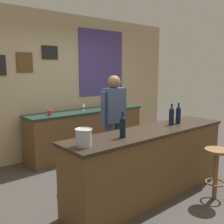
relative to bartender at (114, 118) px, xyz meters
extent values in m
plane|color=#423D38|center=(-0.14, -0.52, -0.94)|extent=(10.00, 10.00, 0.00)
cube|color=tan|center=(-0.14, 1.51, 0.46)|extent=(6.00, 0.06, 2.80)
cube|color=brown|center=(-0.84, 1.47, 0.90)|extent=(0.29, 0.02, 0.35)
cube|color=black|center=(-0.34, 1.47, 1.09)|extent=(0.33, 0.02, 0.25)
cube|color=#4C3D7F|center=(0.91, 1.47, 0.91)|extent=(1.19, 0.02, 1.41)
cube|color=brown|center=(-0.14, -0.92, -0.50)|extent=(2.52, 0.57, 0.88)
cube|color=#2D2319|center=(-0.14, -0.92, -0.04)|extent=(2.57, 0.60, 0.04)
cube|color=brown|center=(0.26, 1.13, -0.51)|extent=(2.50, 0.53, 0.86)
cube|color=#1E382D|center=(0.26, 1.13, -0.06)|extent=(2.55, 0.56, 0.04)
cylinder|color=#384766|center=(0.10, 0.00, -0.51)|extent=(0.13, 0.13, 0.86)
cylinder|color=#384766|center=(-0.10, 0.00, -0.51)|extent=(0.13, 0.13, 0.86)
cube|color=#3F517A|center=(0.00, 0.00, 0.20)|extent=(0.36, 0.20, 0.56)
sphere|color=brown|center=(0.00, 0.00, 0.58)|extent=(0.21, 0.21, 0.21)
cylinder|color=#3F517A|center=(0.22, 0.00, 0.17)|extent=(0.08, 0.08, 0.52)
cylinder|color=#3F517A|center=(-0.22, 0.00, 0.17)|extent=(0.08, 0.08, 0.52)
cylinder|color=brown|center=(0.46, -1.55, -0.61)|extent=(0.06, 0.06, 0.65)
torus|color=brown|center=(0.46, -1.55, -0.72)|extent=(0.26, 0.26, 0.02)
cylinder|color=brown|center=(0.46, -1.55, -0.27)|extent=(0.32, 0.32, 0.03)
cylinder|color=black|center=(-0.70, -0.97, 0.08)|extent=(0.07, 0.07, 0.20)
sphere|color=black|center=(-0.70, -0.97, 0.20)|extent=(0.07, 0.07, 0.07)
cylinder|color=black|center=(-0.70, -0.97, 0.23)|extent=(0.03, 0.03, 0.09)
cylinder|color=black|center=(-0.70, -0.97, 0.28)|extent=(0.03, 0.03, 0.02)
cylinder|color=black|center=(0.33, -0.89, 0.08)|extent=(0.07, 0.07, 0.20)
sphere|color=black|center=(0.33, -0.89, 0.20)|extent=(0.07, 0.07, 0.07)
cylinder|color=black|center=(0.33, -0.89, 0.23)|extent=(0.03, 0.03, 0.09)
cylinder|color=black|center=(0.33, -0.89, 0.28)|extent=(0.03, 0.03, 0.02)
cylinder|color=black|center=(0.49, -0.89, 0.08)|extent=(0.07, 0.07, 0.20)
sphere|color=black|center=(0.49, -0.89, 0.20)|extent=(0.07, 0.07, 0.07)
cylinder|color=black|center=(0.49, -0.89, 0.23)|extent=(0.03, 0.03, 0.09)
cylinder|color=black|center=(0.49, -0.89, 0.28)|extent=(0.03, 0.03, 0.02)
cylinder|color=#B7BABF|center=(-1.25, -0.97, 0.07)|extent=(0.17, 0.17, 0.18)
torus|color=#B7BABF|center=(-1.25, -0.97, 0.16)|extent=(0.19, 0.19, 0.02)
cylinder|color=silver|center=(0.18, 1.14, -0.03)|extent=(0.06, 0.06, 0.00)
cylinder|color=silver|center=(0.18, 1.14, 0.01)|extent=(0.01, 0.01, 0.07)
cone|color=silver|center=(0.18, 1.14, 0.08)|extent=(0.07, 0.07, 0.08)
cylinder|color=silver|center=(0.83, 1.12, -0.03)|extent=(0.06, 0.06, 0.00)
cylinder|color=silver|center=(0.83, 1.12, 0.01)|extent=(0.01, 0.01, 0.07)
cone|color=silver|center=(0.83, 1.12, 0.08)|extent=(0.07, 0.07, 0.08)
cylinder|color=silver|center=(1.28, 1.21, -0.03)|extent=(0.06, 0.06, 0.00)
cylinder|color=silver|center=(1.28, 1.21, 0.01)|extent=(0.01, 0.01, 0.07)
cone|color=silver|center=(1.28, 1.21, 0.08)|extent=(0.07, 0.07, 0.08)
cylinder|color=#B2332D|center=(-0.59, 1.08, 0.01)|extent=(0.08, 0.08, 0.09)
torus|color=#B2332D|center=(-0.53, 1.08, 0.02)|extent=(0.06, 0.01, 0.06)
camera|label=1|loc=(-2.75, -3.19, 0.78)|focal=42.25mm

